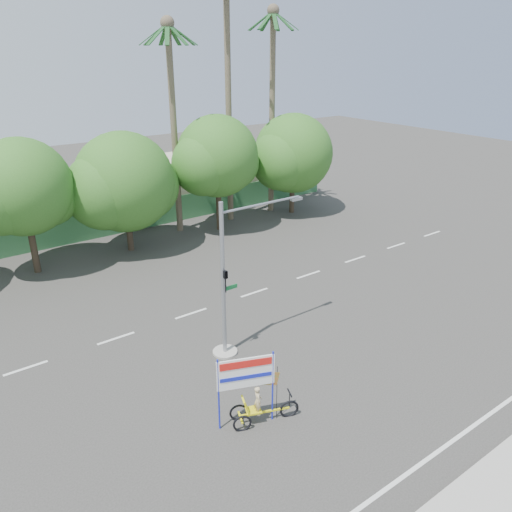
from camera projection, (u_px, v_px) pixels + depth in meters
ground at (328, 377)px, 20.65m from camera, size 120.00×120.00×0.00m
sidewalk_near at (501, 498)px, 15.03m from camera, size 50.00×2.40×0.12m
fence at (124, 219)px, 36.28m from camera, size 38.00×0.08×2.00m
building_right at (190, 180)px, 43.65m from camera, size 14.00×8.00×3.60m
tree_left at (22, 191)px, 28.28m from camera, size 6.66×5.60×8.07m
tree_center at (124, 185)px, 31.75m from camera, size 7.62×6.40×7.85m
tree_right at (217, 159)px, 35.25m from camera, size 6.90×5.80×8.36m
tree_far_right at (293, 156)px, 39.26m from camera, size 7.38×6.20×7.94m
palm_tall at (228, 79)px, 35.44m from camera, size 3.73×3.79×17.45m
palm_mid at (272, 92)px, 38.02m from camera, size 3.73×3.79×15.45m
palm_short at (173, 107)px, 33.62m from camera, size 3.73×3.79×14.45m
traffic_signal at (230, 293)px, 21.29m from camera, size 4.72×1.10×7.00m
trike_billboard at (254, 396)px, 17.70m from camera, size 2.84×1.36×2.97m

